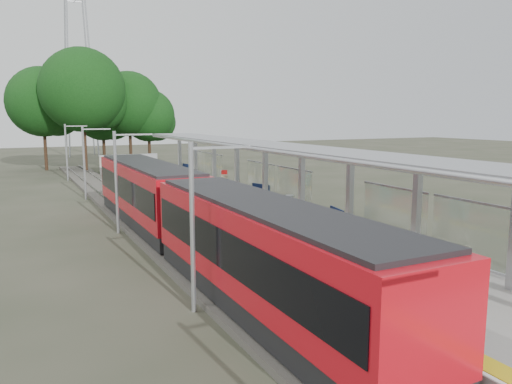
% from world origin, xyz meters
% --- Properties ---
extents(trackbed, '(3.00, 70.00, 0.24)m').
position_xyz_m(trackbed, '(-4.50, 20.00, 0.12)').
color(trackbed, '#59544C').
rests_on(trackbed, ground).
extents(platform, '(6.00, 50.00, 1.00)m').
position_xyz_m(platform, '(0.00, 20.00, 0.50)').
color(platform, gray).
rests_on(platform, ground).
extents(tactile_strip, '(0.60, 50.00, 0.02)m').
position_xyz_m(tactile_strip, '(-2.55, 20.00, 1.01)').
color(tactile_strip, gold).
rests_on(tactile_strip, platform).
extents(end_fence, '(6.00, 0.10, 1.20)m').
position_xyz_m(end_fence, '(0.00, 44.95, 1.60)').
color(end_fence, '#9EA0A5').
rests_on(end_fence, platform).
extents(train, '(2.74, 27.60, 3.62)m').
position_xyz_m(train, '(-4.50, 12.55, 2.05)').
color(train, black).
rests_on(train, ground).
extents(canopy, '(3.27, 38.00, 3.66)m').
position_xyz_m(canopy, '(1.61, 16.19, 4.20)').
color(canopy, '#9EA0A5').
rests_on(canopy, platform).
extents(pylon, '(8.00, 4.00, 38.00)m').
position_xyz_m(pylon, '(-1.00, 73.00, 19.00)').
color(pylon, '#9EA0A5').
rests_on(pylon, ground).
extents(tree_cluster, '(18.71, 12.71, 13.44)m').
position_xyz_m(tree_cluster, '(-2.09, 52.24, 7.76)').
color(tree_cluster, '#382316').
rests_on(tree_cluster, ground).
extents(catenary_masts, '(2.08, 48.16, 5.40)m').
position_xyz_m(catenary_masts, '(-6.22, 19.00, 2.91)').
color(catenary_masts, '#9EA0A5').
rests_on(catenary_masts, ground).
extents(bench_near, '(0.72, 1.50, 0.99)m').
position_xyz_m(bench_near, '(2.19, 11.04, 1.52)').
color(bench_near, '#0F1F4D').
rests_on(bench_near, platform).
extents(bench_mid, '(0.88, 1.58, 1.03)m').
position_xyz_m(bench_mid, '(2.61, 19.53, 1.54)').
color(bench_mid, '#0F1F4D').
rests_on(bench_mid, platform).
extents(bench_far, '(0.78, 1.64, 1.08)m').
position_xyz_m(bench_far, '(2.56, 33.30, 1.57)').
color(bench_far, '#0F1F4D').
rests_on(bench_far, platform).
extents(info_pillar_far, '(0.41, 0.41, 1.84)m').
position_xyz_m(info_pillar_far, '(0.67, 20.95, 1.80)').
color(info_pillar_far, beige).
rests_on(info_pillar_far, platform).
extents(litter_bin, '(0.51, 0.51, 0.94)m').
position_xyz_m(litter_bin, '(2.17, 15.50, 1.47)').
color(litter_bin, '#9EA0A5').
rests_on(litter_bin, platform).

